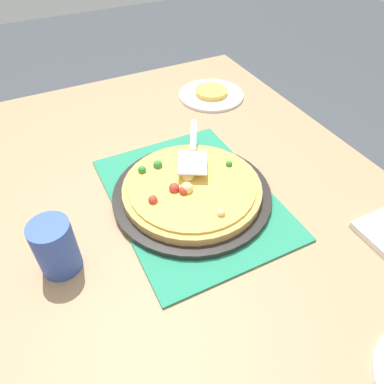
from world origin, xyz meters
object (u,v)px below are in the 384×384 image
object	(u,v)px
plate_near_left	(211,95)
served_slice_left	(211,92)
pizza	(192,188)
pizza_server	(193,151)
cup_near	(56,247)
pizza_pan	(192,194)

from	to	relation	value
plate_near_left	served_slice_left	bearing A→B (deg)	0.00
pizza	pizza_server	size ratio (longest dim) A/B	1.48
served_slice_left	cup_near	bearing A→B (deg)	-51.70
pizza_pan	pizza	world-z (taller)	pizza
pizza_pan	pizza	bearing A→B (deg)	-127.19
served_slice_left	pizza	bearing A→B (deg)	-34.08
plate_near_left	served_slice_left	world-z (taller)	served_slice_left
pizza	served_slice_left	xyz separation A→B (m)	(-0.42, 0.28, -0.02)
plate_near_left	cup_near	distance (m)	0.77
cup_near	pizza_pan	bearing A→B (deg)	100.38
pizza_pan	pizza_server	xyz separation A→B (m)	(-0.09, 0.05, 0.06)
served_slice_left	pizza_server	xyz separation A→B (m)	(0.33, -0.24, 0.05)
served_slice_left	cup_near	world-z (taller)	cup_near
served_slice_left	pizza_pan	bearing A→B (deg)	-33.95
pizza	cup_near	size ratio (longest dim) A/B	2.75
served_slice_left	pizza_server	bearing A→B (deg)	-35.43
pizza	cup_near	xyz separation A→B (m)	(0.06, -0.32, 0.03)
pizza_pan	plate_near_left	bearing A→B (deg)	146.05
pizza_pan	plate_near_left	world-z (taller)	pizza_pan
pizza_server	pizza	bearing A→B (deg)	-28.44
pizza	pizza_server	xyz separation A→B (m)	(-0.09, 0.05, 0.04)
served_slice_left	pizza_server	world-z (taller)	pizza_server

